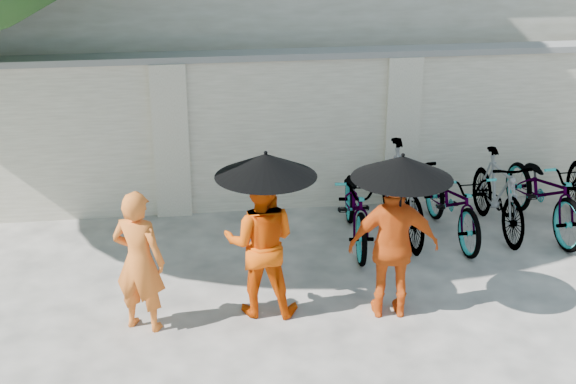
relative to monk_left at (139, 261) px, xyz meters
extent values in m
plane|color=beige|center=(1.31, -0.25, -0.72)|extent=(80.00, 80.00, 0.00)
cube|color=silver|center=(2.31, 2.95, 0.28)|extent=(20.00, 0.30, 2.00)
cube|color=silver|center=(3.31, 6.75, 0.88)|extent=(14.00, 6.00, 3.20)
imported|color=orange|center=(0.00, 0.00, 0.00)|extent=(0.62, 0.53, 1.43)
imported|color=#E64E06|center=(1.18, 0.16, 0.05)|extent=(0.84, 0.71, 1.53)
cylinder|color=black|center=(1.23, 0.08, 0.52)|extent=(0.02, 0.02, 0.74)
cone|color=black|center=(1.23, 0.08, 0.89)|extent=(0.98, 0.98, 0.22)
imported|color=#E15613|center=(2.47, -0.08, 0.04)|extent=(0.92, 0.46, 1.51)
cylinder|color=black|center=(2.49, -0.16, 0.51)|extent=(0.02, 0.02, 0.75)
cone|color=black|center=(2.49, -0.16, 0.89)|extent=(0.96, 0.96, 0.22)
imported|color=gray|center=(2.48, 1.66, -0.24)|extent=(0.80, 1.87, 0.96)
imported|color=gray|center=(3.08, 1.82, -0.15)|extent=(0.54, 1.88, 1.13)
imported|color=gray|center=(3.67, 1.66, -0.26)|extent=(0.69, 1.78, 0.92)
imported|color=gray|center=(4.27, 1.74, -0.21)|extent=(0.47, 1.67, 1.00)
imported|color=gray|center=(4.86, 1.73, -0.21)|extent=(0.80, 1.96, 1.01)
camera|label=1|loc=(0.49, -6.97, 3.41)|focal=50.00mm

